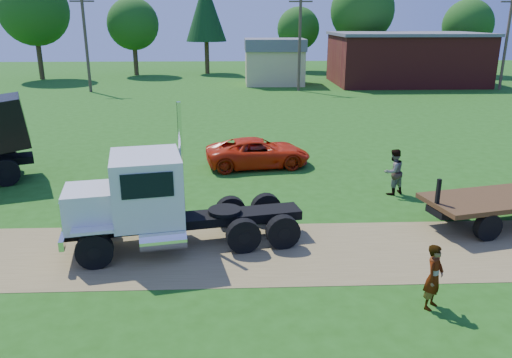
{
  "coord_description": "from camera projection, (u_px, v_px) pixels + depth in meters",
  "views": [
    {
      "loc": [
        -0.17,
        -13.67,
        6.77
      ],
      "look_at": [
        0.5,
        2.27,
        1.6
      ],
      "focal_mm": 35.0,
      "sensor_mm": 36.0,
      "label": 1
    }
  ],
  "objects": [
    {
      "name": "white_semi_tractor",
      "position": [
        151.0,
        202.0,
        15.0
      ],
      "size": [
        7.42,
        3.66,
        4.38
      ],
      "rotation": [
        0.0,
        0.0,
        0.2
      ],
      "color": "black",
      "rests_on": "ground"
    },
    {
      "name": "orange_pickup",
      "position": [
        258.0,
        153.0,
        23.62
      ],
      "size": [
        5.18,
        2.96,
        1.36
      ],
      "primitive_type": "imported",
      "rotation": [
        0.0,
        0.0,
        1.72
      ],
      "color": "red",
      "rests_on": "ground"
    },
    {
      "name": "tree_row",
      "position": [
        241.0,
        16.0,
        59.61
      ],
      "size": [
        57.39,
        14.74,
        11.45
      ],
      "color": "#3B2818",
      "rests_on": "ground"
    },
    {
      "name": "brick_building",
      "position": [
        406.0,
        58.0,
        52.99
      ],
      "size": [
        15.4,
        10.4,
        5.3
      ],
      "color": "maroon",
      "rests_on": "ground"
    },
    {
      "name": "tan_shed",
      "position": [
        274.0,
        61.0,
        52.51
      ],
      "size": [
        6.2,
        5.4,
        4.7
      ],
      "color": "#CAB87E",
      "rests_on": "ground"
    },
    {
      "name": "spectator_a",
      "position": [
        434.0,
        277.0,
        11.99
      ],
      "size": [
        0.7,
        0.71,
        1.66
      ],
      "primitive_type": "imported",
      "rotation": [
        0.0,
        0.0,
        0.82
      ],
      "color": "#999999",
      "rests_on": "ground"
    },
    {
      "name": "utility_poles",
      "position": [
        300.0,
        41.0,
        47.13
      ],
      "size": [
        42.2,
        0.28,
        9.0
      ],
      "color": "#473528",
      "rests_on": "ground"
    },
    {
      "name": "ground",
      "position": [
        243.0,
        253.0,
        15.08
      ],
      "size": [
        140.0,
        140.0,
        0.0
      ],
      "primitive_type": "plane",
      "color": "#1F5312",
      "rests_on": "ground"
    },
    {
      "name": "dirt_track",
      "position": [
        243.0,
        252.0,
        15.08
      ],
      "size": [
        120.0,
        4.2,
        0.01
      ],
      "primitive_type": "cube",
      "color": "olive",
      "rests_on": "ground"
    },
    {
      "name": "spectator_b",
      "position": [
        393.0,
        172.0,
        19.83
      ],
      "size": [
        1.13,
        1.04,
        1.86
      ],
      "primitive_type": "imported",
      "rotation": [
        0.0,
        0.0,
        3.63
      ],
      "color": "#999999",
      "rests_on": "ground"
    }
  ]
}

